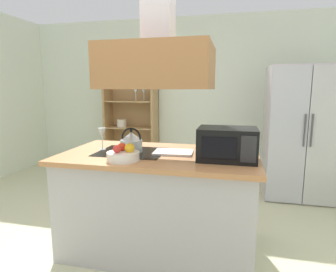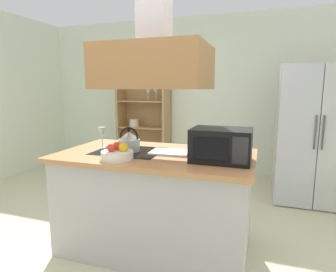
{
  "view_description": "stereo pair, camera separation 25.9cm",
  "coord_description": "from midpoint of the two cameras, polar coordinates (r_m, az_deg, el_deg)",
  "views": [
    {
      "loc": [
        0.82,
        -2.07,
        1.46
      ],
      "look_at": [
        0.19,
        0.62,
        1.0
      ],
      "focal_mm": 30.03,
      "sensor_mm": 36.0,
      "label": 1
    },
    {
      "loc": [
        1.07,
        -2.0,
        1.46
      ],
      "look_at": [
        0.19,
        0.62,
        1.0
      ],
      "focal_mm": 30.03,
      "sensor_mm": 36.0,
      "label": 2
    }
  ],
  "objects": [
    {
      "name": "ground_plane",
      "position": [
        2.68,
        -5.7,
        -23.65
      ],
      "size": [
        7.8,
        7.8,
        0.0
      ],
      "primitive_type": "plane",
      "color": "beige"
    },
    {
      "name": "microwave",
      "position": [
        2.26,
        14.02,
        -1.81
      ],
      "size": [
        0.46,
        0.35,
        0.26
      ],
      "color": "black",
      "rests_on": "kitchen_island"
    },
    {
      "name": "dish_cabinet",
      "position": [
        5.23,
        -3.41,
        2.81
      ],
      "size": [
        0.94,
        0.4,
        1.91
      ],
      "color": "tan",
      "rests_on": "ground"
    },
    {
      "name": "refrigerator",
      "position": [
        4.12,
        29.02,
        0.19
      ],
      "size": [
        0.9,
        0.78,
        1.76
      ],
      "color": "#C0B2BF",
      "rests_on": "ground"
    },
    {
      "name": "fruit_bowl",
      "position": [
        2.28,
        -7.03,
        -3.62
      ],
      "size": [
        0.26,
        0.26,
        0.14
      ],
      "color": "silver",
      "rests_on": "kitchen_island"
    },
    {
      "name": "cutting_board",
      "position": [
        2.49,
        3.39,
        -3.35
      ],
      "size": [
        0.36,
        0.26,
        0.02
      ],
      "primitive_type": "cube",
      "rotation": [
        0.0,
        0.0,
        0.07
      ],
      "color": "white",
      "rests_on": "kitchen_island"
    },
    {
      "name": "wall_back",
      "position": [
        5.12,
        8.07,
        8.16
      ],
      "size": [
        6.0,
        0.12,
        2.7
      ],
      "primitive_type": "cube",
      "color": "silver",
      "rests_on": "ground"
    },
    {
      "name": "wine_glass_on_counter",
      "position": [
        2.71,
        -10.62,
        0.65
      ],
      "size": [
        0.08,
        0.08,
        0.21
      ],
      "color": "silver",
      "rests_on": "kitchen_island"
    },
    {
      "name": "kitchen_island",
      "position": [
        2.63,
        0.4,
        -13.1
      ],
      "size": [
        1.71,
        0.97,
        0.9
      ],
      "color": "#B0ACAD",
      "rests_on": "ground"
    },
    {
      "name": "range_hood",
      "position": [
        2.44,
        0.44,
        16.37
      ],
      "size": [
        0.9,
        0.7,
        1.24
      ],
      "color": "#9F693C"
    },
    {
      "name": "kettle",
      "position": [
        2.56,
        -5.06,
        -1.09
      ],
      "size": [
        0.2,
        0.2,
        0.22
      ],
      "color": "#B1C2C0",
      "rests_on": "kitchen_island"
    }
  ]
}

